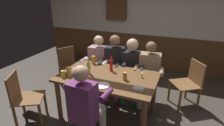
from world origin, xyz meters
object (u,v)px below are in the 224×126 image
(bottle_1, at_px, (89,67))
(pint_glass_0, at_px, (87,62))
(plate_0, at_px, (102,86))
(plate_1, at_px, (80,69))
(chair_empty_far_end, at_px, (69,66))
(condiment_caddy, at_px, (139,89))
(wall_dart_cabinet, at_px, (116,7))
(pint_glass_1, at_px, (93,60))
(person_4, at_px, (86,103))
(pint_glass_4, at_px, (63,74))
(person_3, at_px, (149,71))
(chair_empty_near_left, at_px, (23,97))
(dining_table, at_px, (107,82))
(bottle_0, at_px, (111,65))
(pint_glass_2, at_px, (69,71))
(chair_empty_near_right, at_px, (189,82))
(person_2, at_px, (131,67))
(person_0, at_px, (98,62))
(table_candle, at_px, (142,75))
(pint_glass_3, at_px, (125,76))
(person_1, at_px, (114,64))

(bottle_1, distance_m, pint_glass_0, 0.34)
(plate_0, xyz_separation_m, plate_1, (-0.62, 0.40, 0.00))
(chair_empty_far_end, bearing_deg, pint_glass_0, 87.20)
(condiment_caddy, xyz_separation_m, wall_dart_cabinet, (-1.34, 2.58, 0.86))
(pint_glass_1, relative_size, wall_dart_cabinet, 0.22)
(person_4, bearing_deg, pint_glass_4, 152.62)
(person_3, xyz_separation_m, wall_dart_cabinet, (-1.29, 1.61, 1.00))
(chair_empty_near_left, distance_m, bottle_1, 1.15)
(bottle_1, distance_m, pint_glass_4, 0.43)
(dining_table, bearing_deg, pint_glass_0, 155.22)
(bottle_0, bearing_deg, pint_glass_4, -139.65)
(condiment_caddy, xyz_separation_m, bottle_0, (-0.61, 0.48, 0.08))
(dining_table, relative_size, bottle_1, 5.64)
(condiment_caddy, xyz_separation_m, pint_glass_2, (-1.19, 0.06, 0.04))
(plate_0, bearing_deg, plate_1, 147.19)
(chair_empty_near_left, bearing_deg, person_4, 58.60)
(pint_glass_2, bearing_deg, person_4, -39.88)
(chair_empty_near_right, height_order, chair_empty_near_left, same)
(person_2, distance_m, person_4, 1.43)
(person_0, distance_m, table_candle, 1.21)
(plate_0, bearing_deg, table_candle, 46.62)
(chair_empty_near_right, bearing_deg, wall_dart_cabinet, 19.95)
(wall_dart_cabinet, bearing_deg, pint_glass_1, -81.40)
(person_2, bearing_deg, chair_empty_near_right, -178.16)
(person_3, relative_size, chair_empty_near_left, 1.37)
(chair_empty_near_left, height_order, pint_glass_3, pint_glass_3)
(chair_empty_far_end, bearing_deg, condiment_caddy, 91.51)
(person_3, distance_m, chair_empty_near_right, 0.77)
(chair_empty_far_end, bearing_deg, chair_empty_near_left, 32.47)
(person_1, bearing_deg, person_3, 168.51)
(person_0, xyz_separation_m, chair_empty_far_end, (-0.73, -0.00, -0.20))
(person_2, bearing_deg, bottle_1, 48.29)
(pint_glass_2, xyz_separation_m, pint_glass_3, (0.90, 0.19, -0.01))
(chair_empty_near_left, bearing_deg, person_3, 98.89)
(pint_glass_3, bearing_deg, person_2, 99.22)
(chair_empty_far_end, bearing_deg, plate_1, 76.94)
(chair_empty_near_left, height_order, table_candle, chair_empty_near_left)
(pint_glass_4, bearing_deg, pint_glass_3, 17.25)
(chair_empty_far_end, relative_size, pint_glass_2, 6.38)
(dining_table, height_order, bottle_0, bottle_0)
(person_0, relative_size, pint_glass_3, 9.67)
(person_2, distance_m, pint_glass_0, 0.86)
(plate_0, distance_m, bottle_1, 0.51)
(chair_empty_far_end, distance_m, pint_glass_2, 1.19)
(condiment_caddy, relative_size, plate_0, 0.63)
(plate_1, bearing_deg, person_0, 88.73)
(person_0, distance_m, chair_empty_far_end, 0.76)
(dining_table, xyz_separation_m, pint_glass_1, (-0.46, 0.38, 0.19))
(person_3, height_order, bottle_1, person_3)
(person_0, height_order, chair_empty_near_right, person_0)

